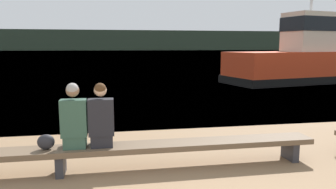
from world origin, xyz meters
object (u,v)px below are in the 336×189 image
Objects in this scene: person_left at (74,120)px; person_right at (101,119)px; bench_main at (60,153)px; shopping_bag at (46,142)px; tugboat_red at (307,60)px.

person_right is (0.42, 0.00, -0.01)m from person_left.
bench_main is 8.20× the size of person_left.
bench_main is 0.28m from shopping_bag.
shopping_bag is (-0.20, -0.00, 0.19)m from bench_main.
bench_main is at bearing 0.42° from shopping_bag.
shopping_bag is 16.59m from tugboat_red.
person_left reaches higher than bench_main.
person_left reaches higher than person_right.
person_left is at bearing -179.95° from person_right.
shopping_bag is 0.03× the size of tugboat_red.
person_left is (0.23, -0.00, 0.52)m from bench_main.
person_right is 0.10× the size of tugboat_red.
tugboat_red is at bearing 46.14° from person_right.
bench_main is 8.26× the size of person_right.
tugboat_red is at bearing 44.04° from shopping_bag.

